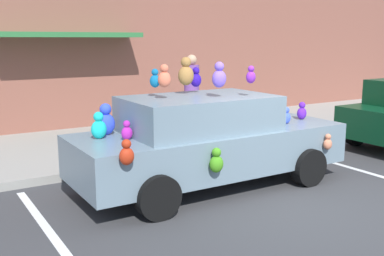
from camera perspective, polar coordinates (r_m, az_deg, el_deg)
name	(u,v)px	position (r m, az deg, el deg)	size (l,w,h in m)	color
ground_plane	(301,206)	(7.14, 13.36, -9.37)	(60.00, 60.00, 0.00)	#38383A
sidewalk	(151,139)	(11.07, -5.11, -1.41)	(24.00, 4.00, 0.15)	gray
storefront_building	(113,11)	(12.79, -9.84, 14.20)	(24.00, 1.25, 6.40)	brown
parking_stripe_front	(350,168)	(9.41, 19.07, -4.67)	(0.12, 3.60, 0.01)	silver
parking_stripe_rear	(49,232)	(6.34, -17.32, -12.22)	(0.12, 3.60, 0.01)	silver
plush_covered_car	(207,140)	(7.60, 1.90, -1.47)	(4.62, 1.97, 2.16)	slate
teddy_bear_on_sidewalk	(109,146)	(9.04, -10.34, -2.18)	(0.30, 0.25, 0.57)	pink
pedestrian_near_shopfront	(192,96)	(11.46, -0.05, 3.99)	(0.37, 0.37, 1.92)	#78459B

